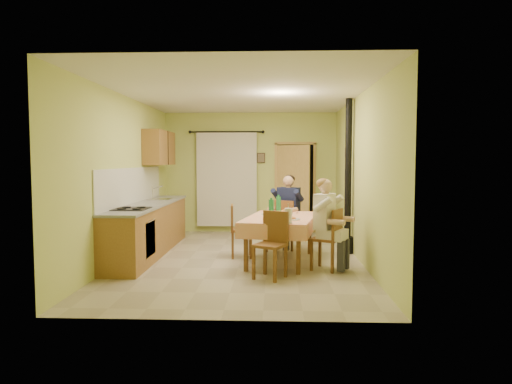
{
  "coord_description": "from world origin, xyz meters",
  "views": [
    {
      "loc": [
        0.57,
        -7.71,
        1.7
      ],
      "look_at": [
        0.25,
        0.1,
        1.15
      ],
      "focal_mm": 32.0,
      "sensor_mm": 36.0,
      "label": 1
    }
  ],
  "objects_px": {
    "chair_near": "(270,258)",
    "man_right": "(327,213)",
    "dining_table": "(281,239)",
    "chair_far": "(288,234)",
    "chair_right": "(327,251)",
    "stove_flue": "(348,197)",
    "man_far": "(288,203)",
    "chair_left": "(241,241)"
  },
  "relations": [
    {
      "from": "chair_far",
      "to": "chair_near",
      "type": "height_order",
      "value": "chair_near"
    },
    {
      "from": "man_far",
      "to": "stove_flue",
      "type": "xyz_separation_m",
      "value": [
        1.08,
        -0.33,
        0.15
      ]
    },
    {
      "from": "chair_near",
      "to": "chair_right",
      "type": "height_order",
      "value": "chair_near"
    },
    {
      "from": "chair_left",
      "to": "chair_far",
      "type": "bearing_deg",
      "value": 126.49
    },
    {
      "from": "chair_right",
      "to": "chair_left",
      "type": "height_order",
      "value": "chair_right"
    },
    {
      "from": "chair_left",
      "to": "stove_flue",
      "type": "distance_m",
      "value": 2.1
    },
    {
      "from": "chair_far",
      "to": "man_far",
      "type": "bearing_deg",
      "value": 90.0
    },
    {
      "from": "man_right",
      "to": "stove_flue",
      "type": "bearing_deg",
      "value": 5.57
    },
    {
      "from": "chair_far",
      "to": "chair_right",
      "type": "xyz_separation_m",
      "value": [
        0.56,
        -1.62,
        0.0
      ]
    },
    {
      "from": "dining_table",
      "to": "man_right",
      "type": "bearing_deg",
      "value": -26.13
    },
    {
      "from": "man_far",
      "to": "man_right",
      "type": "height_order",
      "value": "same"
    },
    {
      "from": "stove_flue",
      "to": "chair_far",
      "type": "bearing_deg",
      "value": 163.81
    },
    {
      "from": "chair_far",
      "to": "stove_flue",
      "type": "height_order",
      "value": "stove_flue"
    },
    {
      "from": "chair_right",
      "to": "stove_flue",
      "type": "distance_m",
      "value": 1.59
    },
    {
      "from": "chair_near",
      "to": "man_far",
      "type": "bearing_deg",
      "value": -70.88
    },
    {
      "from": "chair_far",
      "to": "chair_left",
      "type": "bearing_deg",
      "value": -111.0
    },
    {
      "from": "dining_table",
      "to": "chair_near",
      "type": "xyz_separation_m",
      "value": [
        -0.16,
        -1.06,
        -0.09
      ]
    },
    {
      "from": "man_right",
      "to": "dining_table",
      "type": "bearing_deg",
      "value": 81.06
    },
    {
      "from": "chair_right",
      "to": "dining_table",
      "type": "bearing_deg",
      "value": 81.19
    },
    {
      "from": "chair_far",
      "to": "chair_near",
      "type": "distance_m",
      "value": 2.18
    },
    {
      "from": "man_right",
      "to": "stove_flue",
      "type": "relative_size",
      "value": 0.5
    },
    {
      "from": "chair_far",
      "to": "man_far",
      "type": "xyz_separation_m",
      "value": [
        0.01,
        0.01,
        0.59
      ]
    },
    {
      "from": "chair_far",
      "to": "chair_right",
      "type": "relative_size",
      "value": 0.99
    },
    {
      "from": "dining_table",
      "to": "man_far",
      "type": "relative_size",
      "value": 1.41
    },
    {
      "from": "dining_table",
      "to": "chair_left",
      "type": "distance_m",
      "value": 0.78
    },
    {
      "from": "dining_table",
      "to": "stove_flue",
      "type": "distance_m",
      "value": 1.59
    },
    {
      "from": "dining_table",
      "to": "chair_far",
      "type": "bearing_deg",
      "value": 92.93
    },
    {
      "from": "chair_left",
      "to": "man_far",
      "type": "relative_size",
      "value": 0.67
    },
    {
      "from": "dining_table",
      "to": "stove_flue",
      "type": "bearing_deg",
      "value": 43.0
    },
    {
      "from": "chair_near",
      "to": "man_right",
      "type": "relative_size",
      "value": 0.69
    },
    {
      "from": "chair_near",
      "to": "chair_left",
      "type": "xyz_separation_m",
      "value": [
        -0.53,
        1.4,
        -0.0
      ]
    },
    {
      "from": "chair_near",
      "to": "chair_left",
      "type": "relative_size",
      "value": 1.03
    },
    {
      "from": "chair_near",
      "to": "stove_flue",
      "type": "height_order",
      "value": "stove_flue"
    },
    {
      "from": "stove_flue",
      "to": "chair_left",
      "type": "bearing_deg",
      "value": -167.16
    },
    {
      "from": "chair_right",
      "to": "chair_far",
      "type": "bearing_deg",
      "value": 46.91
    },
    {
      "from": "chair_right",
      "to": "man_right",
      "type": "distance_m",
      "value": 0.59
    },
    {
      "from": "chair_near",
      "to": "man_right",
      "type": "distance_m",
      "value": 1.17
    },
    {
      "from": "chair_near",
      "to": "man_right",
      "type": "bearing_deg",
      "value": -120.42
    },
    {
      "from": "man_right",
      "to": "chair_right",
      "type": "bearing_deg",
      "value": -90.0
    },
    {
      "from": "chair_far",
      "to": "stove_flue",
      "type": "bearing_deg",
      "value": 10.92
    },
    {
      "from": "chair_left",
      "to": "man_far",
      "type": "xyz_separation_m",
      "value": [
        0.84,
        0.76,
        0.59
      ]
    },
    {
      "from": "chair_right",
      "to": "stove_flue",
      "type": "relative_size",
      "value": 0.34
    }
  ]
}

